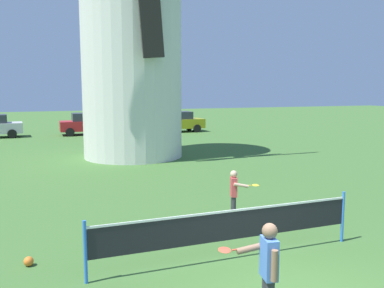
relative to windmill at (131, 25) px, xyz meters
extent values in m
cylinder|color=silver|center=(0.00, 0.02, -1.47)|extent=(4.70, 4.70, 9.55)
cylinder|color=blue|center=(-3.81, -12.78, -5.70)|extent=(0.06, 0.06, 1.10)
cylinder|color=blue|center=(1.58, -12.78, -5.70)|extent=(0.06, 0.06, 1.10)
cube|color=black|center=(-1.11, -12.78, -5.57)|extent=(5.35, 0.01, 0.55)
cube|color=white|center=(-1.11, -12.78, -5.28)|extent=(5.35, 0.02, 0.04)
cube|color=#4C7AD1|center=(-1.56, -14.90, -5.31)|extent=(0.23, 0.35, 0.58)
sphere|color=#89664C|center=(-1.56, -14.90, -4.91)|extent=(0.22, 0.22, 0.22)
cylinder|color=#89664C|center=(-1.60, -15.11, -5.33)|extent=(0.09, 0.09, 0.43)
cylinder|color=#89664C|center=(-1.72, -14.69, -5.22)|extent=(0.45, 0.18, 0.17)
cylinder|color=#D84C33|center=(-1.89, -14.65, -5.22)|extent=(0.22, 0.07, 0.04)
ellipsoid|color=#D84C33|center=(-2.10, -14.61, -5.22)|extent=(0.22, 0.27, 0.03)
cylinder|color=#333338|center=(0.19, -10.35, -5.97)|extent=(0.11, 0.11, 0.55)
cylinder|color=#333338|center=(0.15, -10.48, -5.97)|extent=(0.11, 0.11, 0.55)
cube|color=#DB4C4C|center=(0.17, -10.41, -5.45)|extent=(0.22, 0.30, 0.49)
sphere|color=#DBB28E|center=(0.17, -10.41, -5.12)|extent=(0.18, 0.18, 0.18)
cylinder|color=#DBB28E|center=(0.22, -10.25, -5.47)|extent=(0.08, 0.08, 0.37)
cylinder|color=#DBB28E|center=(0.28, -10.61, -5.37)|extent=(0.38, 0.19, 0.14)
cylinder|color=yellow|center=(0.42, -10.65, -5.37)|extent=(0.22, 0.09, 0.04)
ellipsoid|color=yellow|center=(0.63, -10.72, -5.37)|extent=(0.24, 0.28, 0.03)
sphere|color=orange|center=(-4.73, -11.69, -6.16)|extent=(0.18, 0.18, 0.18)
cylinder|color=black|center=(-5.94, 12.02, -5.95)|extent=(0.61, 0.21, 0.60)
cylinder|color=black|center=(-5.84, 10.32, -5.95)|extent=(0.61, 0.21, 0.60)
cube|color=red|center=(-0.81, 10.86, -5.60)|extent=(3.91, 1.77, 0.70)
cube|color=#2D333D|center=(-0.81, 10.86, -4.97)|extent=(2.20, 1.53, 0.56)
cylinder|color=black|center=(0.52, 11.69, -5.95)|extent=(0.60, 0.19, 0.60)
cylinder|color=black|center=(0.50, 9.99, -5.95)|extent=(0.60, 0.19, 0.60)
cylinder|color=black|center=(-2.11, 11.73, -5.95)|extent=(0.60, 0.19, 0.60)
cylinder|color=black|center=(-2.14, 10.03, -5.95)|extent=(0.60, 0.19, 0.60)
cube|color=#999919|center=(5.62, 10.25, -5.60)|extent=(4.39, 1.76, 0.70)
cube|color=#2D333D|center=(5.62, 10.25, -4.97)|extent=(2.46, 1.53, 0.56)
cylinder|color=black|center=(7.10, 11.12, -5.95)|extent=(0.60, 0.19, 0.60)
cylinder|color=black|center=(7.12, 9.42, -5.95)|extent=(0.60, 0.19, 0.60)
cylinder|color=black|center=(4.13, 11.08, -5.95)|extent=(0.60, 0.19, 0.60)
cylinder|color=black|center=(4.15, 9.38, -5.95)|extent=(0.60, 0.19, 0.60)
camera|label=1|loc=(-4.53, -19.63, -2.98)|focal=38.73mm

